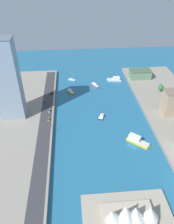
{
  "coord_description": "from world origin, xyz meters",
  "views": [
    {
      "loc": [
        29.65,
        183.34,
        142.36
      ],
      "look_at": [
        13.81,
        -4.65,
        6.64
      ],
      "focal_mm": 34.64,
      "sensor_mm": 36.0,
      "label": 1
    }
  ],
  "objects_px": {
    "tower_tall_glass": "(7,81)",
    "suv_black": "(52,93)",
    "van_white": "(49,111)",
    "terminal_long_green": "(140,74)",
    "patrol_launch_navy": "(102,116)",
    "taxi_yellow_cab": "(49,119)",
    "ferry_yellow_fast": "(137,140)",
    "opera_landmark": "(131,216)",
    "tugboat_red": "(95,85)",
    "hatchback_blue": "(45,103)",
    "traffic_light_waterfront": "(51,125)",
    "ferry_white_commuter": "(115,79)",
    "water_taxi_orange": "(70,91)",
    "sailboat_small_white": "(72,79)"
  },
  "relations": [
    {
      "from": "ferry_yellow_fast",
      "to": "opera_landmark",
      "type": "height_order",
      "value": "opera_landmark"
    },
    {
      "from": "van_white",
      "to": "tugboat_red",
      "type": "bearing_deg",
      "value": -133.72
    },
    {
      "from": "terminal_long_green",
      "to": "van_white",
      "type": "bearing_deg",
      "value": 30.46
    },
    {
      "from": "van_white",
      "to": "terminal_long_green",
      "type": "bearing_deg",
      "value": -149.54
    },
    {
      "from": "tugboat_red",
      "to": "sailboat_small_white",
      "type": "height_order",
      "value": "sailboat_small_white"
    },
    {
      "from": "water_taxi_orange",
      "to": "patrol_launch_navy",
      "type": "height_order",
      "value": "water_taxi_orange"
    },
    {
      "from": "patrol_launch_navy",
      "to": "taxi_yellow_cab",
      "type": "relative_size",
      "value": 2.7
    },
    {
      "from": "van_white",
      "to": "hatchback_blue",
      "type": "bearing_deg",
      "value": -72.48
    },
    {
      "from": "ferry_white_commuter",
      "to": "sailboat_small_white",
      "type": "relative_size",
      "value": 1.8
    },
    {
      "from": "tower_tall_glass",
      "to": "suv_black",
      "type": "bearing_deg",
      "value": -131.64
    },
    {
      "from": "ferry_yellow_fast",
      "to": "taxi_yellow_cab",
      "type": "xyz_separation_m",
      "value": [
        83.83,
        -37.01,
        1.76
      ]
    },
    {
      "from": "patrol_launch_navy",
      "to": "opera_landmark",
      "type": "bearing_deg",
      "value": 90.91
    },
    {
      "from": "hatchback_blue",
      "to": "suv_black",
      "type": "height_order",
      "value": "suv_black"
    },
    {
      "from": "water_taxi_orange",
      "to": "traffic_light_waterfront",
      "type": "relative_size",
      "value": 1.8
    },
    {
      "from": "suv_black",
      "to": "traffic_light_waterfront",
      "type": "distance_m",
      "value": 67.86
    },
    {
      "from": "tower_tall_glass",
      "to": "van_white",
      "type": "relative_size",
      "value": 17.48
    },
    {
      "from": "ferry_yellow_fast",
      "to": "suv_black",
      "type": "height_order",
      "value": "ferry_yellow_fast"
    },
    {
      "from": "terminal_long_green",
      "to": "opera_landmark",
      "type": "relative_size",
      "value": 0.81
    },
    {
      "from": "suv_black",
      "to": "taxi_yellow_cab",
      "type": "xyz_separation_m",
      "value": [
        0.4,
        52.94,
        -0.06
      ]
    },
    {
      "from": "suv_black",
      "to": "traffic_light_waterfront",
      "type": "bearing_deg",
      "value": 92.96
    },
    {
      "from": "patrol_launch_navy",
      "to": "opera_landmark",
      "type": "xyz_separation_m",
      "value": [
        -1.84,
        116.38,
        8.25
      ]
    },
    {
      "from": "terminal_long_green",
      "to": "taxi_yellow_cab",
      "type": "distance_m",
      "value": 149.86
    },
    {
      "from": "ferry_white_commuter",
      "to": "terminal_long_green",
      "type": "bearing_deg",
      "value": 177.16
    },
    {
      "from": "tugboat_red",
      "to": "ferry_white_commuter",
      "type": "xyz_separation_m",
      "value": [
        -29.82,
        -12.99,
        0.91
      ]
    },
    {
      "from": "water_taxi_orange",
      "to": "opera_landmark",
      "type": "relative_size",
      "value": 0.32
    },
    {
      "from": "taxi_yellow_cab",
      "to": "traffic_light_waterfront",
      "type": "bearing_deg",
      "value": 104.8
    },
    {
      "from": "hatchback_blue",
      "to": "ferry_white_commuter",
      "type": "bearing_deg",
      "value": -148.91
    },
    {
      "from": "tugboat_red",
      "to": "opera_landmark",
      "type": "height_order",
      "value": "opera_landmark"
    },
    {
      "from": "terminal_long_green",
      "to": "ferry_white_commuter",
      "type": "bearing_deg",
      "value": -2.84
    },
    {
      "from": "ferry_white_commuter",
      "to": "tower_tall_glass",
      "type": "relative_size",
      "value": 0.26
    },
    {
      "from": "suv_black",
      "to": "opera_landmark",
      "type": "bearing_deg",
      "value": 109.45
    },
    {
      "from": "patrol_launch_navy",
      "to": "van_white",
      "type": "height_order",
      "value": "van_white"
    },
    {
      "from": "ferry_white_commuter",
      "to": "ferry_yellow_fast",
      "type": "bearing_deg",
      "value": 88.39
    },
    {
      "from": "ferry_yellow_fast",
      "to": "traffic_light_waterfront",
      "type": "relative_size",
      "value": 3.2
    },
    {
      "from": "ferry_yellow_fast",
      "to": "sailboat_small_white",
      "type": "relative_size",
      "value": 1.77
    },
    {
      "from": "hatchback_blue",
      "to": "suv_black",
      "type": "distance_m",
      "value": 21.57
    },
    {
      "from": "suv_black",
      "to": "sailboat_small_white",
      "type": "bearing_deg",
      "value": -121.84
    },
    {
      "from": "van_white",
      "to": "traffic_light_waterfront",
      "type": "bearing_deg",
      "value": 98.51
    },
    {
      "from": "suv_black",
      "to": "van_white",
      "type": "xyz_separation_m",
      "value": [
        0.95,
        37.99,
        0.01
      ]
    },
    {
      "from": "tugboat_red",
      "to": "ferry_yellow_fast",
      "type": "bearing_deg",
      "value": 103.13
    },
    {
      "from": "water_taxi_orange",
      "to": "taxi_yellow_cab",
      "type": "relative_size",
      "value": 2.63
    },
    {
      "from": "patrol_launch_navy",
      "to": "opera_landmark",
      "type": "height_order",
      "value": "opera_landmark"
    },
    {
      "from": "taxi_yellow_cab",
      "to": "traffic_light_waterfront",
      "type": "distance_m",
      "value": 15.64
    },
    {
      "from": "van_white",
      "to": "suv_black",
      "type": "bearing_deg",
      "value": -91.43
    },
    {
      "from": "hatchback_blue",
      "to": "taxi_yellow_cab",
      "type": "xyz_separation_m",
      "value": [
        -6.05,
        32.35,
        -0.05
      ]
    },
    {
      "from": "tugboat_red",
      "to": "traffic_light_waterfront",
      "type": "xyz_separation_m",
      "value": [
        53.65,
        90.44,
        6.71
      ]
    },
    {
      "from": "hatchback_blue",
      "to": "suv_black",
      "type": "xyz_separation_m",
      "value": [
        -6.45,
        -20.59,
        0.01
      ]
    },
    {
      "from": "tugboat_red",
      "to": "terminal_long_green",
      "type": "height_order",
      "value": "terminal_long_green"
    },
    {
      "from": "hatchback_blue",
      "to": "tugboat_red",
      "type": "bearing_deg",
      "value": -145.72
    },
    {
      "from": "taxi_yellow_cab",
      "to": "traffic_light_waterfront",
      "type": "height_order",
      "value": "traffic_light_waterfront"
    }
  ]
}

